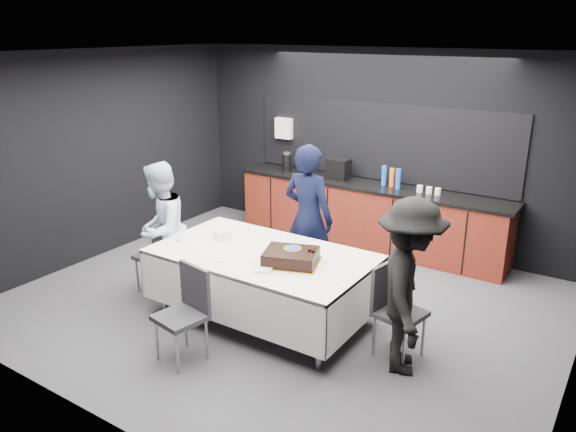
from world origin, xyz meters
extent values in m
plane|color=#434349|center=(0.00, 0.00, 0.00)|extent=(6.00, 6.00, 0.00)
cube|color=white|center=(0.00, 0.00, 2.80)|extent=(6.00, 5.00, 0.04)
cube|color=black|center=(0.00, 2.50, 1.40)|extent=(6.00, 0.04, 2.80)
cube|color=black|center=(0.00, -2.50, 1.40)|extent=(6.00, 0.04, 2.80)
cube|color=black|center=(-3.00, 0.00, 1.40)|extent=(0.04, 5.00, 2.80)
cube|color=#57170D|center=(0.00, 2.20, 0.45)|extent=(4.00, 0.60, 0.90)
cube|color=black|center=(0.00, 2.20, 0.92)|extent=(4.10, 0.64, 0.04)
cube|color=black|center=(0.00, 2.48, 1.50)|extent=(4.00, 0.03, 1.10)
cube|color=white|center=(-1.60, 2.43, 1.55)|extent=(0.28, 0.12, 0.32)
cylinder|color=black|center=(-1.40, 2.20, 1.07)|extent=(0.14, 0.14, 0.26)
cylinder|color=black|center=(-1.05, 2.20, 1.07)|extent=(0.14, 0.14, 0.26)
cube|color=black|center=(-0.50, 2.20, 1.09)|extent=(0.32, 0.24, 0.30)
cylinder|color=blue|center=(0.20, 2.25, 1.08)|extent=(0.07, 0.07, 0.28)
cylinder|color=orange|center=(0.32, 2.25, 1.07)|extent=(0.07, 0.07, 0.26)
cylinder|color=blue|center=(0.44, 2.18, 1.08)|extent=(0.07, 0.07, 0.28)
cylinder|color=white|center=(0.75, 2.20, 0.98)|extent=(0.08, 0.08, 0.09)
cylinder|color=white|center=(0.88, 2.20, 0.98)|extent=(0.08, 0.08, 0.09)
cylinder|color=white|center=(1.00, 2.20, 0.98)|extent=(0.08, 0.08, 0.09)
cylinder|color=#99999E|center=(-1.40, 2.20, 1.21)|extent=(0.12, 0.12, 0.03)
cylinder|color=#99999E|center=(-1.05, 2.20, 1.21)|extent=(0.12, 0.12, 0.03)
cylinder|color=#99999E|center=(-1.00, -0.90, 0.38)|extent=(0.06, 0.06, 0.75)
cylinder|color=#99999E|center=(-1.00, 0.10, 0.38)|extent=(0.06, 0.06, 0.75)
cylinder|color=#99999E|center=(1.00, -0.90, 0.38)|extent=(0.06, 0.06, 0.75)
cylinder|color=#99999E|center=(1.00, 0.10, 0.38)|extent=(0.06, 0.06, 0.75)
cube|color=silver|center=(0.00, -0.40, 0.76)|extent=(2.32, 1.32, 0.04)
cube|color=silver|center=(0.00, -1.05, 0.49)|extent=(2.32, 0.02, 0.55)
cube|color=silver|center=(0.00, 0.25, 0.49)|extent=(2.32, 0.02, 0.55)
cube|color=silver|center=(-1.15, -0.40, 0.49)|extent=(0.02, 1.32, 0.55)
cube|color=silver|center=(1.15, -0.40, 0.49)|extent=(0.02, 1.32, 0.55)
cube|color=gold|center=(0.41, -0.47, 0.79)|extent=(0.69, 0.62, 0.01)
cube|color=black|center=(0.41, -0.47, 0.85)|extent=(0.63, 0.57, 0.12)
cube|color=black|center=(0.41, -0.47, 0.91)|extent=(0.63, 0.57, 0.01)
cylinder|color=orange|center=(0.39, -0.41, 0.92)|extent=(0.18, 0.18, 0.00)
cylinder|color=#1846B8|center=(0.39, -0.41, 0.93)|extent=(0.15, 0.15, 0.01)
sphere|color=black|center=(0.59, -0.35, 0.94)|extent=(0.04, 0.04, 0.04)
sphere|color=black|center=(0.61, -0.39, 0.94)|extent=(0.04, 0.04, 0.04)
sphere|color=black|center=(0.57, -0.39, 0.94)|extent=(0.04, 0.04, 0.04)
cylinder|color=white|center=(-0.62, -0.30, 0.83)|extent=(0.20, 0.20, 0.10)
cylinder|color=white|center=(-0.28, -0.79, 0.78)|extent=(0.22, 0.22, 0.01)
cylinder|color=white|center=(0.73, -0.19, 0.78)|extent=(0.19, 0.19, 0.01)
cylinder|color=white|center=(0.96, -0.61, 0.78)|extent=(0.21, 0.21, 0.01)
cylinder|color=white|center=(0.10, 0.04, 0.78)|extent=(0.18, 0.18, 0.01)
cube|color=white|center=(0.29, -0.79, 0.79)|extent=(0.20, 0.17, 0.03)
cylinder|color=white|center=(-0.99, -0.63, 0.78)|extent=(0.06, 0.06, 0.00)
cylinder|color=white|center=(-0.99, -0.63, 0.84)|extent=(0.01, 0.01, 0.12)
cylinder|color=white|center=(-0.99, -0.63, 0.95)|extent=(0.05, 0.05, 0.10)
cube|color=#2B2B30|center=(-1.48, -0.53, 0.45)|extent=(0.42, 0.42, 0.05)
cube|color=#2B2B30|center=(-1.29, -0.53, 0.70)|extent=(0.04, 0.42, 0.45)
cylinder|color=#99999E|center=(-1.65, -0.36, 0.22)|extent=(0.03, 0.03, 0.44)
cylinder|color=#99999E|center=(-1.65, -0.70, 0.22)|extent=(0.03, 0.03, 0.44)
cylinder|color=#99999E|center=(-1.31, -0.36, 0.22)|extent=(0.03, 0.03, 0.44)
cylinder|color=#99999E|center=(-1.31, -0.70, 0.22)|extent=(0.03, 0.03, 0.44)
cube|color=#2B2B30|center=(1.53, -0.28, 0.45)|extent=(0.49, 0.49, 0.05)
cube|color=#2B2B30|center=(1.35, -0.24, 0.70)|extent=(0.12, 0.42, 0.45)
cylinder|color=#99999E|center=(1.67, -0.48, 0.22)|extent=(0.03, 0.03, 0.44)
cylinder|color=#99999E|center=(1.73, -0.14, 0.22)|extent=(0.03, 0.03, 0.44)
cylinder|color=#99999E|center=(1.33, -0.41, 0.22)|extent=(0.03, 0.03, 0.44)
cylinder|color=#99999E|center=(1.40, -0.08, 0.22)|extent=(0.03, 0.03, 0.44)
cube|color=#2B2B30|center=(-0.18, -1.48, 0.45)|extent=(0.49, 0.49, 0.05)
cube|color=#2B2B30|center=(-0.14, -1.30, 0.70)|extent=(0.42, 0.12, 0.45)
cylinder|color=#99999E|center=(-0.38, -1.62, 0.22)|extent=(0.03, 0.03, 0.44)
cylinder|color=#99999E|center=(-0.04, -1.68, 0.22)|extent=(0.03, 0.03, 0.44)
cylinder|color=#99999E|center=(-0.32, -1.29, 0.22)|extent=(0.03, 0.03, 0.44)
cylinder|color=#99999E|center=(0.02, -1.35, 0.22)|extent=(0.03, 0.03, 0.44)
imported|color=black|center=(0.00, 0.55, 0.90)|extent=(0.67, 0.46, 1.79)
imported|color=silver|center=(-1.39, -0.51, 0.80)|extent=(0.84, 0.94, 1.60)
imported|color=black|center=(1.66, -0.44, 0.83)|extent=(0.98, 1.23, 1.66)
camera|label=1|loc=(3.26, -4.87, 3.06)|focal=35.00mm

